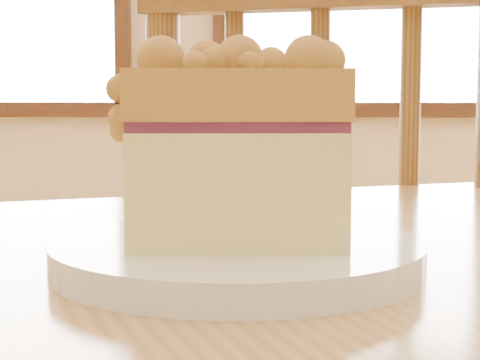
% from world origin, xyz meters
% --- Properties ---
extents(cafe_chair_main, '(0.56, 0.56, 1.01)m').
position_xyz_m(cafe_chair_main, '(-0.12, 0.66, 0.51)').
color(cafe_chair_main, brown).
rests_on(cafe_chair_main, ground).
extents(plate, '(0.20, 0.20, 0.02)m').
position_xyz_m(plate, '(-0.22, 0.03, 0.76)').
color(plate, white).
rests_on(plate, cafe_table_main).
extents(cake_slice, '(0.13, 0.09, 0.11)m').
position_xyz_m(cake_slice, '(-0.23, 0.03, 0.82)').
color(cake_slice, '#F8ED8C').
rests_on(cake_slice, plate).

